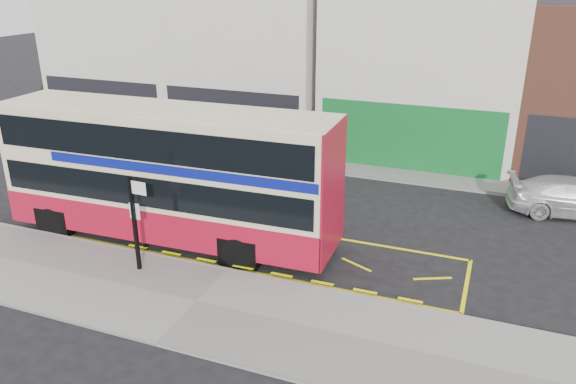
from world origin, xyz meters
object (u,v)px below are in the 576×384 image
at_px(car_grey, 277,155).
at_px(street_tree_left, 54,59).
at_px(bus_stop_post, 136,215).
at_px(street_tree_right, 482,87).
at_px(car_silver, 184,145).
at_px(double_decker_bus, 169,173).
at_px(car_white, 575,197).

relative_size(car_grey, street_tree_left, 0.71).
bearing_deg(bus_stop_post, street_tree_right, 59.46).
bearing_deg(street_tree_right, bus_stop_post, -123.08).
bearing_deg(street_tree_right, car_silver, -167.51).
bearing_deg(double_decker_bus, street_tree_right, 48.50).
bearing_deg(bus_stop_post, car_silver, 116.83).
relative_size(bus_stop_post, car_silver, 0.76).
relative_size(car_silver, street_tree_left, 0.69).
bearing_deg(car_silver, street_tree_right, -95.83).
relative_size(car_silver, street_tree_right, 0.69).
distance_m(double_decker_bus, bus_stop_post, 2.59).
distance_m(car_silver, car_white, 17.63).
bearing_deg(car_grey, car_silver, 109.20).
height_order(car_white, street_tree_left, street_tree_left).
height_order(double_decker_bus, street_tree_left, street_tree_left).
xyz_separation_m(double_decker_bus, bus_stop_post, (0.39, -2.51, -0.46)).
distance_m(car_grey, street_tree_right, 9.71).
bearing_deg(double_decker_bus, bus_stop_post, -82.89).
height_order(car_grey, street_tree_right, street_tree_right).
bearing_deg(car_white, street_tree_right, 37.77).
bearing_deg(car_grey, street_tree_left, 97.41).
height_order(car_silver, car_grey, car_silver).
xyz_separation_m(car_grey, street_tree_left, (-15.24, 2.85, 3.26)).
relative_size(car_silver, car_white, 0.82).
height_order(car_grey, street_tree_left, street_tree_left).
bearing_deg(street_tree_left, car_white, -7.52).
distance_m(double_decker_bus, car_grey, 8.35).
relative_size(car_grey, street_tree_right, 0.70).
bearing_deg(street_tree_left, double_decker_bus, -36.87).
distance_m(double_decker_bus, street_tree_right, 14.48).
xyz_separation_m(double_decker_bus, street_tree_left, (-14.66, 11.00, 1.50)).
height_order(double_decker_bus, bus_stop_post, double_decker_bus).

